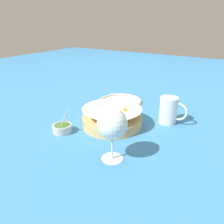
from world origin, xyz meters
name	(u,v)px	position (x,y,z in m)	size (l,w,h in m)	color
ground_plane	(122,126)	(0.00, 0.00, 0.00)	(4.00, 4.00, 0.00)	teal
food_basket	(112,118)	(-0.04, -0.01, 0.03)	(0.24, 0.24, 0.10)	tan
sauce_cup	(62,128)	(-0.17, -0.17, 0.02)	(0.07, 0.07, 0.10)	#B7B7BC
wine_glass	(112,125)	(0.09, -0.21, 0.12)	(0.09, 0.09, 0.17)	silver
beer_mug	(169,111)	(0.15, 0.13, 0.05)	(0.12, 0.07, 0.11)	silver
side_plate	(120,101)	(-0.14, 0.24, 0.01)	(0.23, 0.23, 0.01)	silver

